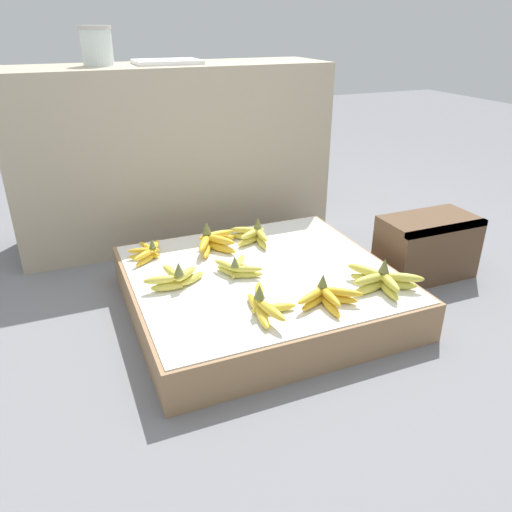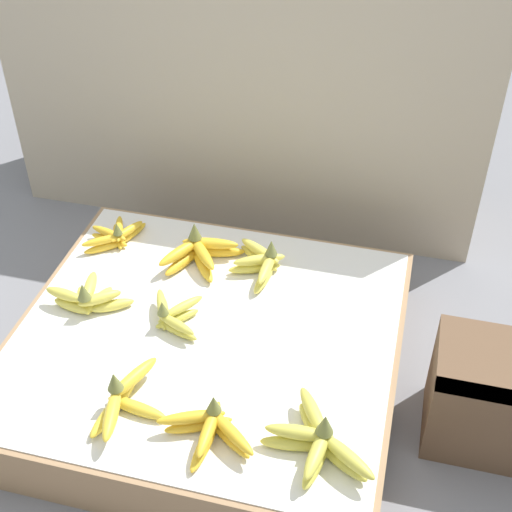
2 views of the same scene
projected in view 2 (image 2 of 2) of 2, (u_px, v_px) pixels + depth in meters
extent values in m
plane|color=slate|center=(209.00, 373.00, 1.87)|extent=(10.00, 10.00, 0.00)
cube|color=#997551|center=(207.00, 354.00, 1.82)|extent=(0.96, 0.89, 0.15)
cube|color=silver|center=(206.00, 333.00, 1.78)|extent=(0.93, 0.87, 0.00)
cube|color=tan|center=(252.00, 87.00, 2.27)|extent=(1.49, 0.42, 0.82)
ellipsoid|color=gold|center=(110.00, 413.00, 1.56)|extent=(0.05, 0.15, 0.03)
ellipsoid|color=gold|center=(137.00, 408.00, 1.57)|extent=(0.15, 0.05, 0.03)
ellipsoid|color=gold|center=(125.00, 390.00, 1.61)|extent=(0.04, 0.15, 0.03)
ellipsoid|color=gold|center=(112.00, 414.00, 1.52)|extent=(0.06, 0.15, 0.03)
ellipsoid|color=gold|center=(134.00, 377.00, 1.60)|extent=(0.08, 0.15, 0.03)
cone|color=olive|center=(114.00, 381.00, 1.54)|extent=(0.04, 0.04, 0.05)
ellipsoid|color=gold|center=(199.00, 425.00, 1.54)|extent=(0.15, 0.09, 0.03)
ellipsoid|color=gold|center=(205.00, 444.00, 1.50)|extent=(0.04, 0.15, 0.03)
ellipsoid|color=gold|center=(227.00, 435.00, 1.52)|extent=(0.14, 0.11, 0.03)
ellipsoid|color=gold|center=(191.00, 417.00, 1.52)|extent=(0.15, 0.08, 0.03)
ellipsoid|color=gold|center=(209.00, 429.00, 1.50)|extent=(0.03, 0.15, 0.03)
ellipsoid|color=gold|center=(231.00, 432.00, 1.49)|extent=(0.14, 0.11, 0.03)
cone|color=olive|center=(214.00, 404.00, 1.50)|extent=(0.03, 0.03, 0.04)
ellipsoid|color=gold|center=(314.00, 429.00, 1.53)|extent=(0.11, 0.14, 0.03)
ellipsoid|color=gold|center=(294.00, 443.00, 1.50)|extent=(0.15, 0.05, 0.03)
ellipsoid|color=gold|center=(316.00, 461.00, 1.46)|extent=(0.05, 0.15, 0.03)
ellipsoid|color=gold|center=(340.00, 459.00, 1.47)|extent=(0.14, 0.10, 0.03)
ellipsoid|color=gold|center=(313.00, 413.00, 1.52)|extent=(0.10, 0.14, 0.03)
ellipsoid|color=gold|center=(299.00, 433.00, 1.48)|extent=(0.15, 0.04, 0.03)
ellipsoid|color=gold|center=(318.00, 451.00, 1.45)|extent=(0.05, 0.15, 0.03)
ellipsoid|color=gold|center=(347.00, 456.00, 1.44)|extent=(0.14, 0.11, 0.03)
cone|color=olive|center=(325.00, 424.00, 1.45)|extent=(0.04, 0.04, 0.05)
ellipsoid|color=#DBCC4C|center=(113.00, 305.00, 1.83)|extent=(0.11, 0.08, 0.03)
ellipsoid|color=#DBCC4C|center=(98.00, 300.00, 1.84)|extent=(0.06, 0.12, 0.03)
ellipsoid|color=#DBCC4C|center=(84.00, 300.00, 1.84)|extent=(0.09, 0.11, 0.03)
ellipsoid|color=#DBCC4C|center=(73.00, 306.00, 1.83)|extent=(0.11, 0.05, 0.03)
ellipsoid|color=#DBCC4C|center=(100.00, 298.00, 1.81)|extent=(0.10, 0.09, 0.03)
ellipsoid|color=#DBCC4C|center=(90.00, 286.00, 1.84)|extent=(0.05, 0.12, 0.03)
ellipsoid|color=#DBCC4C|center=(64.00, 296.00, 1.81)|extent=(0.11, 0.05, 0.03)
cone|color=olive|center=(83.00, 291.00, 1.77)|extent=(0.03, 0.03, 0.05)
ellipsoid|color=gold|center=(177.00, 330.00, 1.76)|extent=(0.12, 0.06, 0.02)
ellipsoid|color=gold|center=(177.00, 319.00, 1.79)|extent=(0.10, 0.10, 0.02)
ellipsoid|color=gold|center=(164.00, 313.00, 1.81)|extent=(0.07, 0.12, 0.02)
ellipsoid|color=gold|center=(175.00, 324.00, 1.75)|extent=(0.12, 0.07, 0.02)
ellipsoid|color=gold|center=(183.00, 307.00, 1.79)|extent=(0.09, 0.11, 0.02)
ellipsoid|color=gold|center=(162.00, 305.00, 1.80)|extent=(0.07, 0.12, 0.02)
cone|color=olive|center=(162.00, 308.00, 1.74)|extent=(0.03, 0.03, 0.04)
ellipsoid|color=gold|center=(132.00, 234.00, 2.07)|extent=(0.06, 0.12, 0.02)
ellipsoid|color=gold|center=(118.00, 236.00, 2.06)|extent=(0.08, 0.12, 0.02)
ellipsoid|color=gold|center=(110.00, 240.00, 2.05)|extent=(0.12, 0.05, 0.02)
ellipsoid|color=gold|center=(105.00, 247.00, 2.02)|extent=(0.11, 0.09, 0.02)
ellipsoid|color=gold|center=(127.00, 231.00, 2.04)|extent=(0.07, 0.12, 0.02)
ellipsoid|color=gold|center=(119.00, 229.00, 2.05)|extent=(0.06, 0.12, 0.02)
ellipsoid|color=gold|center=(109.00, 233.00, 2.04)|extent=(0.12, 0.06, 0.02)
ellipsoid|color=gold|center=(103.00, 240.00, 2.01)|extent=(0.11, 0.09, 0.02)
cone|color=olive|center=(117.00, 228.00, 2.00)|extent=(0.03, 0.03, 0.04)
ellipsoid|color=gold|center=(184.00, 260.00, 1.97)|extent=(0.09, 0.16, 0.03)
ellipsoid|color=gold|center=(203.00, 265.00, 1.96)|extent=(0.12, 0.15, 0.03)
ellipsoid|color=gold|center=(217.00, 251.00, 2.00)|extent=(0.16, 0.07, 0.03)
ellipsoid|color=gold|center=(181.00, 252.00, 1.95)|extent=(0.10, 0.15, 0.03)
ellipsoid|color=gold|center=(202.00, 253.00, 1.95)|extent=(0.12, 0.14, 0.03)
ellipsoid|color=gold|center=(210.00, 243.00, 1.98)|extent=(0.16, 0.05, 0.03)
cone|color=olive|center=(195.00, 231.00, 1.96)|extent=(0.04, 0.04, 0.05)
ellipsoid|color=#DBCC4C|center=(259.00, 258.00, 1.98)|extent=(0.14, 0.10, 0.03)
ellipsoid|color=#DBCC4C|center=(254.00, 268.00, 1.95)|extent=(0.14, 0.08, 0.03)
ellipsoid|color=#DBCC4C|center=(265.00, 277.00, 1.92)|extent=(0.05, 0.15, 0.03)
ellipsoid|color=#DBCC4C|center=(260.00, 251.00, 1.96)|extent=(0.14, 0.10, 0.03)
ellipsoid|color=#DBCC4C|center=(259.00, 260.00, 1.93)|extent=(0.14, 0.09, 0.03)
ellipsoid|color=#DBCC4C|center=(267.00, 267.00, 1.91)|extent=(0.04, 0.14, 0.03)
cone|color=olive|center=(271.00, 247.00, 1.91)|extent=(0.03, 0.03, 0.05)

